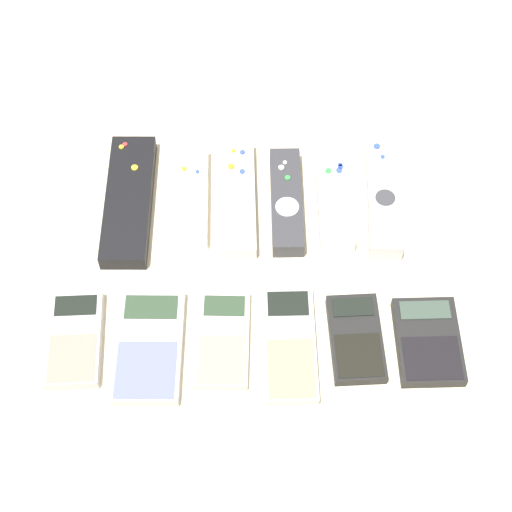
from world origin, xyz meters
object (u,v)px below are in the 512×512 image
remote_1 (190,197)px  remote_0 (131,200)px  remote_4 (337,200)px  remote_5 (386,195)px  calculator_3 (292,344)px  calculator_5 (431,341)px  calculator_4 (359,339)px  remote_2 (242,198)px  remote_3 (289,201)px  calculator_1 (151,347)px  calculator_2 (226,339)px  calculator_0 (77,339)px

remote_1 → remote_0: bearing=-176.9°
remote_0 → remote_4: remote_0 is taller
remote_1 → remote_5: bearing=-1.0°
remote_5 → calculator_3: bearing=-118.0°
remote_4 → calculator_5: bearing=-64.3°
calculator_5 → remote_0: bearing=149.6°
calculator_4 → remote_0: bearing=141.8°
remote_0 → calculator_4: remote_0 is taller
remote_0 → calculator_3: 0.29m
remote_4 → calculator_4: size_ratio=1.30×
calculator_5 → remote_2: bearing=135.8°
remote_3 → remote_2: bearing=173.6°
remote_0 → calculator_5: bearing=-28.6°
remote_5 → calculator_1: size_ratio=1.28×
remote_0 → calculator_2: bearing=-57.3°
remote_3 → calculator_2: 0.21m
remote_3 → calculator_1: remote_3 is taller
remote_0 → remote_5: (0.34, 0.00, 0.00)m
remote_4 → calculator_3: (-0.06, -0.21, -0.00)m
calculator_0 → calculator_4: (0.34, -0.00, -0.00)m
remote_2 → remote_5: bearing=-0.7°
calculator_4 → calculator_5: 0.09m
remote_3 → calculator_1: 0.27m
remote_5 → calculator_3: remote_5 is taller
remote_0 → calculator_0: remote_0 is taller
remote_0 → calculator_0: (-0.05, -0.20, -0.00)m
calculator_1 → calculator_2: (0.09, 0.01, -0.00)m
calculator_3 → calculator_2: bearing=174.6°
calculator_3 → remote_2: bearing=105.1°
calculator_1 → calculator_4: 0.25m
remote_3 → calculator_4: (0.08, -0.20, -0.00)m
calculator_0 → calculator_1: 0.09m
calculator_5 → remote_1: bearing=142.9°
remote_3 → calculator_4: 0.21m
remote_5 → remote_4: bearing=-172.7°
calculator_3 → calculator_4: calculator_4 is taller
remote_2 → calculator_2: (-0.02, -0.21, -0.01)m
remote_5 → calculator_1: (-0.30, -0.22, -0.01)m
calculator_1 → calculator_2: calculator_1 is taller
remote_2 → remote_4: remote_2 is taller
calculator_0 → calculator_1: (0.09, -0.01, -0.00)m
remote_0 → calculator_3: bearing=-44.7°
remote_0 → remote_1: (0.08, 0.01, -0.00)m
remote_3 → calculator_4: bearing=-69.2°
remote_0 → remote_1: bearing=4.4°
calculator_0 → calculator_2: bearing=-2.2°
remote_5 → calculator_2: 0.29m
remote_2 → calculator_0: remote_2 is taller
remote_1 → calculator_5: (0.29, -0.21, -0.00)m
calculator_1 → calculator_4: calculator_4 is taller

